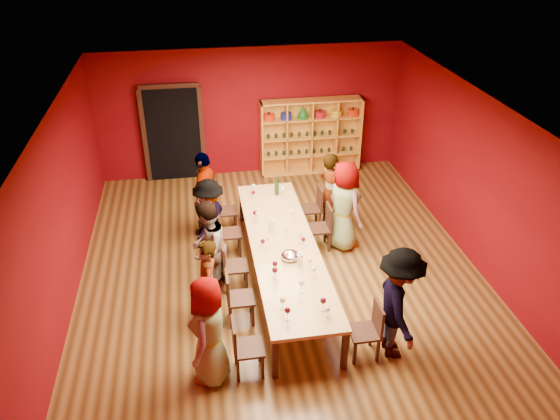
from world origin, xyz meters
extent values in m
cube|color=#523415|center=(0.00, 0.00, -0.01)|extent=(7.10, 9.10, 0.02)
cube|color=#61040B|center=(0.00, 4.51, 1.50)|extent=(7.10, 0.02, 3.00)
cube|color=#61040B|center=(-3.51, 0.00, 1.50)|extent=(0.02, 9.10, 3.00)
cube|color=#61040B|center=(3.51, 0.00, 1.50)|extent=(0.02, 9.10, 3.00)
cube|color=silver|center=(0.00, 0.00, 3.01)|extent=(7.10, 9.10, 0.02)
cube|color=tan|center=(0.00, 0.00, 0.72)|extent=(1.10, 4.50, 0.06)
cube|color=black|center=(-0.49, -2.17, 0.34)|extent=(0.08, 0.08, 0.69)
cube|color=black|center=(-0.49, 2.17, 0.34)|extent=(0.08, 0.08, 0.69)
cube|color=black|center=(0.49, -2.17, 0.34)|extent=(0.08, 0.08, 0.69)
cube|color=black|center=(0.49, 2.17, 0.34)|extent=(0.08, 0.08, 0.69)
cube|color=black|center=(-1.80, 4.44, 1.10)|extent=(1.20, 0.14, 2.20)
cube|color=black|center=(-1.80, 4.37, 2.25)|extent=(1.32, 0.06, 0.10)
cube|color=black|center=(-2.45, 4.37, 1.10)|extent=(0.10, 0.06, 2.20)
cube|color=black|center=(-1.15, 4.37, 1.10)|extent=(0.10, 0.06, 2.20)
cube|color=gold|center=(0.22, 4.28, 0.90)|extent=(0.04, 0.40, 1.80)
cube|color=gold|center=(2.58, 4.28, 0.90)|extent=(0.04, 0.40, 1.80)
cube|color=gold|center=(1.40, 4.28, 1.78)|extent=(2.40, 0.40, 0.04)
cube|color=gold|center=(1.40, 4.28, 0.02)|extent=(2.40, 0.40, 0.04)
cube|color=gold|center=(1.40, 4.47, 0.90)|extent=(2.40, 0.02, 1.80)
cube|color=gold|center=(1.40, 4.28, 0.45)|extent=(2.36, 0.38, 0.03)
cube|color=gold|center=(1.40, 4.28, 0.90)|extent=(2.36, 0.38, 0.03)
cube|color=gold|center=(1.40, 4.28, 1.35)|extent=(2.36, 0.38, 0.03)
cube|color=gold|center=(0.80, 4.28, 0.90)|extent=(0.03, 0.38, 1.76)
cube|color=gold|center=(1.40, 4.28, 0.90)|extent=(0.03, 0.38, 1.76)
cube|color=gold|center=(2.00, 4.28, 0.90)|extent=(0.03, 0.38, 1.76)
cylinder|color=red|center=(0.40, 4.28, 1.44)|extent=(0.26, 0.26, 0.15)
sphere|color=black|center=(0.40, 4.28, 1.53)|extent=(0.05, 0.05, 0.05)
cylinder|color=#16209C|center=(0.80, 4.28, 1.44)|extent=(0.26, 0.26, 0.15)
sphere|color=black|center=(0.80, 4.28, 1.53)|extent=(0.05, 0.05, 0.05)
cylinder|color=#1A6A24|center=(1.20, 4.28, 1.41)|extent=(0.26, 0.26, 0.08)
cone|color=#1A6A24|center=(1.20, 4.28, 1.56)|extent=(0.24, 0.24, 0.22)
cylinder|color=#B21429|center=(1.60, 4.28, 1.44)|extent=(0.26, 0.26, 0.15)
sphere|color=black|center=(1.60, 4.28, 1.53)|extent=(0.05, 0.05, 0.05)
cylinder|color=yellow|center=(2.00, 4.28, 1.44)|extent=(0.26, 0.26, 0.15)
sphere|color=black|center=(2.00, 4.28, 1.53)|extent=(0.05, 0.05, 0.05)
cylinder|color=red|center=(2.40, 4.28, 1.44)|extent=(0.26, 0.26, 0.15)
sphere|color=black|center=(2.40, 4.28, 1.53)|extent=(0.05, 0.05, 0.05)
cylinder|color=black|center=(0.38, 4.28, 0.52)|extent=(0.07, 0.07, 0.10)
cylinder|color=black|center=(0.56, 4.28, 0.52)|extent=(0.07, 0.07, 0.10)
cylinder|color=black|center=(0.75, 4.28, 0.52)|extent=(0.07, 0.07, 0.10)
cylinder|color=black|center=(0.93, 4.28, 0.52)|extent=(0.07, 0.07, 0.10)
cylinder|color=black|center=(1.12, 4.28, 0.52)|extent=(0.07, 0.07, 0.10)
cylinder|color=black|center=(1.30, 4.28, 0.52)|extent=(0.07, 0.07, 0.10)
cylinder|color=black|center=(1.49, 4.28, 0.52)|extent=(0.07, 0.07, 0.10)
cylinder|color=black|center=(1.67, 4.28, 0.52)|extent=(0.07, 0.07, 0.10)
cylinder|color=black|center=(1.86, 4.28, 0.52)|extent=(0.07, 0.07, 0.10)
cylinder|color=black|center=(2.04, 4.28, 0.52)|extent=(0.07, 0.07, 0.10)
cylinder|color=black|center=(2.23, 4.28, 0.52)|extent=(0.07, 0.07, 0.10)
cylinder|color=black|center=(2.42, 4.28, 0.52)|extent=(0.07, 0.07, 0.10)
cylinder|color=black|center=(0.38, 4.28, 0.97)|extent=(0.07, 0.07, 0.10)
cylinder|color=black|center=(0.56, 4.28, 0.97)|extent=(0.07, 0.07, 0.10)
cylinder|color=black|center=(0.75, 4.28, 0.97)|extent=(0.07, 0.07, 0.10)
cylinder|color=black|center=(0.93, 4.28, 0.97)|extent=(0.07, 0.07, 0.10)
cylinder|color=black|center=(1.12, 4.28, 0.97)|extent=(0.07, 0.07, 0.10)
cylinder|color=black|center=(1.30, 4.28, 0.97)|extent=(0.07, 0.07, 0.10)
cylinder|color=black|center=(1.49, 4.28, 0.97)|extent=(0.07, 0.07, 0.10)
cylinder|color=black|center=(1.67, 4.28, 0.97)|extent=(0.07, 0.07, 0.10)
cylinder|color=black|center=(1.86, 4.28, 0.97)|extent=(0.07, 0.07, 0.10)
cylinder|color=black|center=(2.04, 4.28, 0.97)|extent=(0.07, 0.07, 0.10)
cylinder|color=black|center=(2.23, 4.28, 0.97)|extent=(0.07, 0.07, 0.10)
cylinder|color=black|center=(2.42, 4.28, 0.97)|extent=(0.07, 0.07, 0.10)
cube|color=black|center=(-0.83, -2.00, 0.43)|extent=(0.42, 0.42, 0.04)
cube|color=black|center=(-1.02, -2.00, 0.67)|extent=(0.04, 0.40, 0.44)
cube|color=black|center=(-1.00, -2.17, 0.21)|extent=(0.04, 0.04, 0.41)
cube|color=black|center=(-0.66, -2.17, 0.21)|extent=(0.04, 0.04, 0.41)
cube|color=black|center=(-1.00, -1.83, 0.21)|extent=(0.04, 0.04, 0.41)
cube|color=black|center=(-0.66, -1.83, 0.21)|extent=(0.04, 0.04, 0.41)
imported|color=#121432|center=(-1.35, -2.00, 0.82)|extent=(0.67, 0.90, 1.64)
cube|color=black|center=(-0.83, -0.91, 0.43)|extent=(0.42, 0.42, 0.04)
cube|color=black|center=(-1.02, -0.91, 0.67)|extent=(0.04, 0.40, 0.44)
cube|color=black|center=(-1.00, -1.08, 0.21)|extent=(0.04, 0.04, 0.41)
cube|color=black|center=(-0.66, -1.08, 0.21)|extent=(0.04, 0.04, 0.41)
cube|color=black|center=(-1.00, -0.74, 0.21)|extent=(0.04, 0.04, 0.41)
cube|color=black|center=(-0.66, -0.74, 0.21)|extent=(0.04, 0.04, 0.41)
imported|color=pink|center=(-1.31, -0.91, 0.75)|extent=(0.42, 0.56, 1.50)
cube|color=black|center=(-0.83, -0.05, 0.43)|extent=(0.42, 0.42, 0.04)
cube|color=black|center=(-1.02, -0.05, 0.67)|extent=(0.04, 0.40, 0.44)
cube|color=black|center=(-1.00, -0.22, 0.21)|extent=(0.04, 0.04, 0.41)
cube|color=black|center=(-0.66, -0.22, 0.21)|extent=(0.04, 0.04, 0.41)
cube|color=black|center=(-1.00, 0.12, 0.21)|extent=(0.04, 0.04, 0.41)
cube|color=black|center=(-0.66, 0.12, 0.21)|extent=(0.04, 0.04, 0.41)
imported|color=#48474C|center=(-1.27, -0.05, 0.84)|extent=(0.74, 0.93, 1.68)
cube|color=black|center=(-0.83, 1.01, 0.43)|extent=(0.42, 0.42, 0.04)
cube|color=black|center=(-1.02, 1.01, 0.67)|extent=(0.04, 0.40, 0.44)
cube|color=black|center=(-1.00, 0.84, 0.21)|extent=(0.04, 0.04, 0.41)
cube|color=black|center=(-0.66, 0.84, 0.21)|extent=(0.04, 0.04, 0.41)
cube|color=black|center=(-1.00, 1.18, 0.21)|extent=(0.04, 0.04, 0.41)
cube|color=black|center=(-0.66, 1.18, 0.21)|extent=(0.04, 0.04, 0.41)
imported|color=#151A3A|center=(-1.18, 1.01, 0.77)|extent=(0.78, 1.08, 1.54)
cube|color=black|center=(-0.83, 1.85, 0.43)|extent=(0.42, 0.42, 0.04)
cube|color=black|center=(-1.02, 1.85, 0.67)|extent=(0.04, 0.40, 0.44)
cube|color=black|center=(-1.00, 1.68, 0.21)|extent=(0.04, 0.04, 0.41)
cube|color=black|center=(-0.66, 1.68, 0.21)|extent=(0.04, 0.04, 0.41)
cube|color=black|center=(-1.00, 2.02, 0.21)|extent=(0.04, 0.04, 0.41)
cube|color=black|center=(-0.66, 2.02, 0.21)|extent=(0.04, 0.04, 0.41)
imported|color=#CB888F|center=(-1.21, 1.85, 0.86)|extent=(0.81, 1.10, 1.72)
cube|color=black|center=(0.83, -1.95, 0.43)|extent=(0.42, 0.42, 0.04)
cube|color=black|center=(1.02, -1.95, 0.67)|extent=(0.04, 0.40, 0.44)
cube|color=black|center=(0.66, -2.12, 0.21)|extent=(0.04, 0.04, 0.41)
cube|color=black|center=(1.00, -2.12, 0.21)|extent=(0.04, 0.04, 0.41)
cube|color=black|center=(0.66, -1.78, 0.21)|extent=(0.04, 0.04, 0.41)
cube|color=black|center=(1.00, -1.78, 0.21)|extent=(0.04, 0.04, 0.41)
imported|color=beige|center=(1.30, -1.95, 0.88)|extent=(0.57, 1.17, 1.76)
cube|color=black|center=(0.83, 0.91, 0.43)|extent=(0.42, 0.42, 0.04)
cube|color=black|center=(1.02, 0.91, 0.67)|extent=(0.04, 0.40, 0.44)
cube|color=black|center=(0.66, 0.74, 0.21)|extent=(0.04, 0.04, 0.41)
cube|color=black|center=(1.00, 0.74, 0.21)|extent=(0.04, 0.04, 0.41)
cube|color=black|center=(0.66, 1.08, 0.21)|extent=(0.04, 0.04, 0.41)
cube|color=black|center=(1.00, 1.08, 0.21)|extent=(0.04, 0.04, 0.41)
imported|color=#5C8EBE|center=(1.30, 0.91, 0.87)|extent=(0.76, 0.97, 1.75)
cube|color=black|center=(0.83, 1.66, 0.43)|extent=(0.42, 0.42, 0.04)
cube|color=black|center=(1.02, 1.66, 0.67)|extent=(0.04, 0.40, 0.44)
cube|color=black|center=(0.66, 1.49, 0.21)|extent=(0.04, 0.04, 0.41)
cube|color=black|center=(1.00, 1.49, 0.21)|extent=(0.04, 0.04, 0.41)
cube|color=black|center=(0.66, 1.83, 0.21)|extent=(0.04, 0.04, 0.41)
cube|color=black|center=(1.00, 1.83, 0.21)|extent=(0.04, 0.04, 0.41)
imported|color=#535358|center=(1.22, 1.66, 0.80)|extent=(0.61, 0.70, 1.59)
cylinder|color=silver|center=(-0.29, 1.68, 0.75)|extent=(0.06, 0.06, 0.01)
cylinder|color=silver|center=(-0.29, 1.68, 0.81)|extent=(0.01, 0.01, 0.10)
ellipsoid|color=#43070F|center=(-0.29, 1.68, 0.89)|extent=(0.07, 0.07, 0.08)
cylinder|color=silver|center=(0.28, -0.74, 0.75)|extent=(0.06, 0.06, 0.01)
cylinder|color=silver|center=(0.28, -0.74, 0.81)|extent=(0.01, 0.01, 0.10)
ellipsoid|color=beige|center=(0.28, -0.74, 0.89)|extent=(0.07, 0.07, 0.08)
cylinder|color=silver|center=(0.29, -1.91, 0.75)|extent=(0.06, 0.06, 0.01)
cylinder|color=silver|center=(0.29, -1.91, 0.81)|extent=(0.01, 0.01, 0.10)
ellipsoid|color=silver|center=(0.29, -1.91, 0.89)|extent=(0.07, 0.07, 0.08)
cylinder|color=silver|center=(-0.27, -1.87, 0.75)|extent=(0.07, 0.07, 0.01)
cylinder|color=silver|center=(-0.27, -1.87, 0.82)|extent=(0.01, 0.01, 0.12)
ellipsoid|color=#43070F|center=(-0.27, -1.87, 0.91)|extent=(0.08, 0.08, 0.10)
cylinder|color=silver|center=(-0.04, -0.51, 0.75)|extent=(0.07, 0.07, 0.01)
cylinder|color=silver|center=(-0.04, -0.51, 0.81)|extent=(0.01, 0.01, 0.11)
ellipsoid|color=beige|center=(-0.04, -0.51, 0.91)|extent=(0.08, 0.08, 0.09)
cylinder|color=silver|center=(0.31, -0.12, 0.75)|extent=(0.06, 0.06, 0.01)
cylinder|color=silver|center=(0.31, -0.12, 0.81)|extent=(0.01, 0.01, 0.10)
ellipsoid|color=#43070F|center=(0.31, -0.12, 0.89)|extent=(0.07, 0.07, 0.08)
cylinder|color=silver|center=(-0.29, -1.64, 0.75)|extent=(0.07, 0.07, 0.01)
cylinder|color=silver|center=(-0.29, -1.64, 0.82)|extent=(0.01, 0.01, 0.12)
ellipsoid|color=beige|center=(-0.29, -1.64, 0.91)|extent=(0.09, 0.09, 0.10)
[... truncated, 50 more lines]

